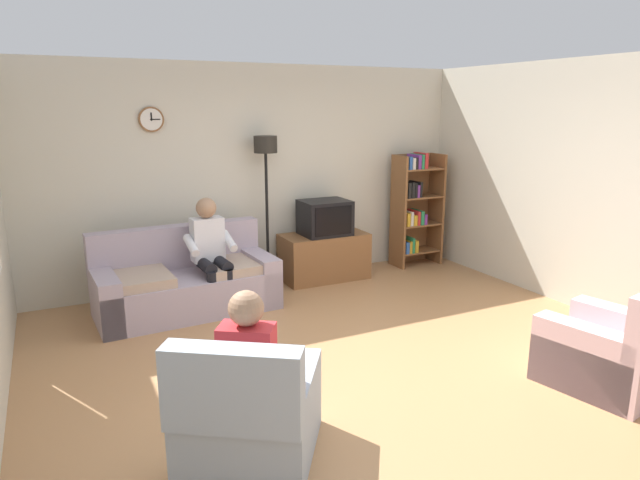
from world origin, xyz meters
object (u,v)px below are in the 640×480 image
Objects in this scene: tv_stand at (324,256)px; person_on_couch at (211,249)px; tv at (325,218)px; floor_lamp at (266,169)px; armchair_near_bookshelf at (610,352)px; armchair_near_window at (249,416)px; bookshelf at (414,207)px; person_in_left_armchair at (251,364)px; couch at (186,283)px.

tv_stand is 1.73m from person_on_couch.
person_on_couch is (-1.61, -0.46, -0.12)m from tv.
armchair_near_bookshelf is (1.51, -3.66, -1.16)m from floor_lamp.
tv_stand is 3.65m from armchair_near_bookshelf.
bookshelf is at bearing 42.44° from armchair_near_window.
person_in_left_armchair reaches higher than tv_stand.
bookshelf is 3.10m from person_on_couch.
couch is at bearing 85.05° from armchair_near_window.
person_on_couch is at bearing -163.15° from tv_stand.
couch is 1.68m from floor_lamp.
tv_stand is 0.59× the size of floor_lamp.
armchair_near_bookshelf is at bearing -52.23° from person_on_couch.
armchair_near_bookshelf is at bearing -77.67° from tv.
armchair_near_bookshelf is at bearing -100.33° from bookshelf.
tv_stand is 1.53m from bookshelf.
armchair_near_bookshelf is (0.77, -3.54, -0.53)m from tv.
floor_lamp is 1.57× the size of armchair_near_window.
tv_stand is at bearing -7.67° from floor_lamp.
armchair_near_bookshelf is 0.92× the size of person_in_left_armchair.
armchair_near_bookshelf is at bearing -67.62° from floor_lamp.
bookshelf is 1.34× the size of armchair_near_window.
bookshelf is at bearing 42.18° from person_in_left_armchair.
tv_stand is 1.37m from floor_lamp.
tv_stand is at bearing 56.34° from person_in_left_armchair.
bookshelf is at bearing -0.81° from floor_lamp.
floor_lamp is at bearing 112.38° from armchair_near_bookshelf.
bookshelf reaches higher than couch.
armchair_near_bookshelf is 2.90m from person_in_left_armchair.
armchair_near_window is (-0.24, -2.81, -0.02)m from couch.
tv is 0.32× the size of floor_lamp.
person_in_left_armchair is (-0.19, -2.73, 0.29)m from couch.
couch is 1.77× the size of tv_stand.
person_on_couch is (-2.38, 3.08, 0.41)m from armchair_near_bookshelf.
person_in_left_armchair is (-2.07, -3.08, -0.21)m from tv.
couch is 3.38m from bookshelf.
person_on_couch reaches higher than person_in_left_armchair.
armchair_near_window is at bearing 172.50° from armchair_near_bookshelf.
person_in_left_armchair is at bearing -112.60° from floor_lamp.
person_in_left_armchair is at bearing -99.96° from person_on_couch.
tv reaches higher than couch.
bookshelf is 1.27× the size of person_on_couch.
tv_stand is 0.70× the size of bookshelf.
floor_lamp is (-2.17, 0.03, 0.62)m from bookshelf.
tv is at bearing 56.13° from armchair_near_window.
floor_lamp reaches higher than person_in_left_armchair.
floor_lamp is at bearing 172.33° from tv_stand.
armchair_near_bookshelf is at bearing -7.50° from armchair_near_window.
armchair_near_window is 0.95× the size of person_on_couch.
tv is at bearing -9.53° from floor_lamp.
bookshelf is 1.53× the size of armchair_near_bookshelf.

